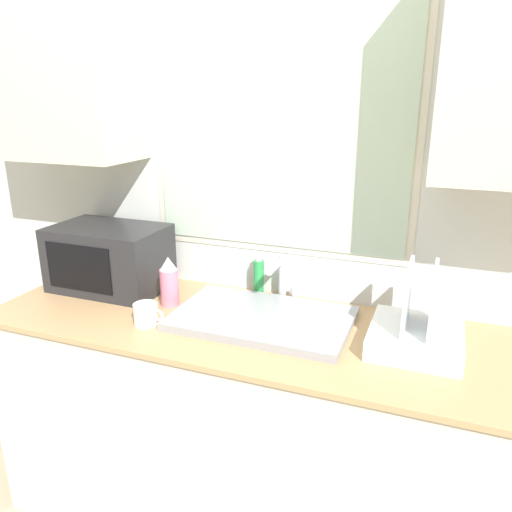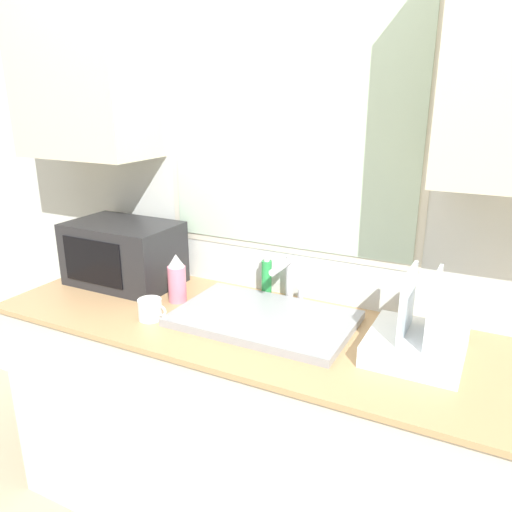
{
  "view_description": "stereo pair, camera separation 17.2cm",
  "coord_description": "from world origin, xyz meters",
  "px_view_note": "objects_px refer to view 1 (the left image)",
  "views": [
    {
      "loc": [
        0.64,
        -1.24,
        1.74
      ],
      "look_at": [
        0.05,
        0.29,
        1.2
      ],
      "focal_mm": 35.0,
      "sensor_mm": 36.0,
      "label": 1
    },
    {
      "loc": [
        0.79,
        -1.17,
        1.74
      ],
      "look_at": [
        0.05,
        0.29,
        1.2
      ],
      "focal_mm": 35.0,
      "sensor_mm": 36.0,
      "label": 2
    }
  ],
  "objects_px": {
    "dish_rack": "(416,332)",
    "spray_bottle": "(169,282)",
    "faucet": "(281,275)",
    "mug_near_sink": "(146,314)",
    "microwave": "(109,258)",
    "soap_bottle": "(259,277)"
  },
  "relations": [
    {
      "from": "faucet",
      "to": "dish_rack",
      "type": "distance_m",
      "value": 0.59
    },
    {
      "from": "microwave",
      "to": "mug_near_sink",
      "type": "distance_m",
      "value": 0.44
    },
    {
      "from": "faucet",
      "to": "microwave",
      "type": "relative_size",
      "value": 0.4
    },
    {
      "from": "faucet",
      "to": "soap_bottle",
      "type": "height_order",
      "value": "faucet"
    },
    {
      "from": "microwave",
      "to": "soap_bottle",
      "type": "distance_m",
      "value": 0.66
    },
    {
      "from": "soap_bottle",
      "to": "mug_near_sink",
      "type": "height_order",
      "value": "soap_bottle"
    },
    {
      "from": "microwave",
      "to": "dish_rack",
      "type": "relative_size",
      "value": 1.52
    },
    {
      "from": "soap_bottle",
      "to": "microwave",
      "type": "bearing_deg",
      "value": -167.24
    },
    {
      "from": "microwave",
      "to": "dish_rack",
      "type": "height_order",
      "value": "dish_rack"
    },
    {
      "from": "soap_bottle",
      "to": "mug_near_sink",
      "type": "relative_size",
      "value": 1.52
    },
    {
      "from": "soap_bottle",
      "to": "faucet",
      "type": "bearing_deg",
      "value": -12.66
    },
    {
      "from": "faucet",
      "to": "soap_bottle",
      "type": "bearing_deg",
      "value": 167.34
    },
    {
      "from": "microwave",
      "to": "dish_rack",
      "type": "distance_m",
      "value": 1.29
    },
    {
      "from": "faucet",
      "to": "mug_near_sink",
      "type": "relative_size",
      "value": 1.58
    },
    {
      "from": "dish_rack",
      "to": "soap_bottle",
      "type": "relative_size",
      "value": 1.73
    },
    {
      "from": "spray_bottle",
      "to": "soap_bottle",
      "type": "distance_m",
      "value": 0.37
    },
    {
      "from": "dish_rack",
      "to": "soap_bottle",
      "type": "height_order",
      "value": "dish_rack"
    },
    {
      "from": "spray_bottle",
      "to": "dish_rack",
      "type": "bearing_deg",
      "value": -1.14
    },
    {
      "from": "faucet",
      "to": "microwave",
      "type": "height_order",
      "value": "microwave"
    },
    {
      "from": "faucet",
      "to": "mug_near_sink",
      "type": "distance_m",
      "value": 0.55
    },
    {
      "from": "spray_bottle",
      "to": "faucet",
      "type": "bearing_deg",
      "value": 24.67
    },
    {
      "from": "dish_rack",
      "to": "spray_bottle",
      "type": "height_order",
      "value": "dish_rack"
    }
  ]
}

